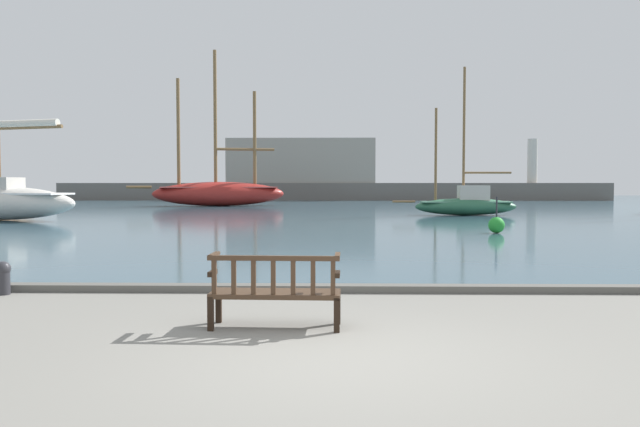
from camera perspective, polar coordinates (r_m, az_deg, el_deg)
ground_plane at (r=6.59m, az=1.69°, el=-12.97°), size 160.00×160.00×0.00m
harbor_water at (r=50.37m, az=1.18°, el=0.77°), size 100.00×80.00×0.08m
quay_edge_kerb at (r=10.34m, az=1.47°, el=-6.86°), size 40.00×0.30×0.12m
park_bench at (r=7.76m, az=-4.11°, el=-7.02°), size 1.62×0.57×0.92m
sailboat_far_port at (r=48.00m, az=-9.22°, el=2.01°), size 11.72×4.84×11.74m
sailboat_centre_channel at (r=34.48m, az=13.23°, el=0.94°), size 6.70×1.52×7.93m
mooring_bollard at (r=11.28m, az=-26.99°, el=-5.12°), size 0.24×0.24×0.54m
channel_buoy at (r=22.26m, az=15.83°, el=-1.00°), size 0.56×0.56×1.26m
far_breakwater at (r=63.96m, az=0.34°, el=3.02°), size 56.18×2.40×6.40m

